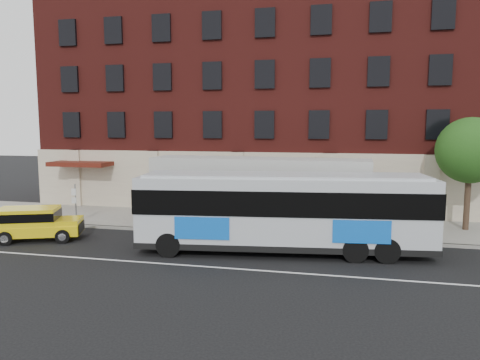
% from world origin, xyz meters
% --- Properties ---
extents(ground, '(120.00, 120.00, 0.00)m').
position_xyz_m(ground, '(0.00, 0.00, 0.00)').
color(ground, black).
rests_on(ground, ground).
extents(sidewalk, '(60.00, 6.00, 0.15)m').
position_xyz_m(sidewalk, '(0.00, 9.00, 0.07)').
color(sidewalk, '#9C978D').
rests_on(sidewalk, ground).
extents(kerb, '(60.00, 0.25, 0.15)m').
position_xyz_m(kerb, '(0.00, 6.00, 0.07)').
color(kerb, '#9C978D').
rests_on(kerb, ground).
extents(lane_line, '(60.00, 0.12, 0.01)m').
position_xyz_m(lane_line, '(0.00, 0.50, 0.01)').
color(lane_line, silver).
rests_on(lane_line, ground).
extents(building, '(30.00, 12.10, 15.00)m').
position_xyz_m(building, '(-0.01, 16.92, 7.58)').
color(building, '#551714').
rests_on(building, sidewalk).
extents(sign_pole, '(0.30, 0.20, 2.50)m').
position_xyz_m(sign_pole, '(-8.50, 6.15, 1.45)').
color(sign_pole, gray).
rests_on(sign_pole, ground).
extents(street_tree, '(3.60, 3.60, 6.20)m').
position_xyz_m(street_tree, '(13.54, 9.48, 4.41)').
color(street_tree, '#39271C').
rests_on(street_tree, sidewalk).
extents(city_bus, '(13.68, 4.44, 3.68)m').
position_xyz_m(city_bus, '(4.07, 3.36, 2.03)').
color(city_bus, silver).
rests_on(city_bus, ground).
extents(yellow_suv, '(4.56, 3.15, 1.70)m').
position_xyz_m(yellow_suv, '(-8.71, 2.78, 0.98)').
color(yellow_suv, yellow).
rests_on(yellow_suv, ground).
extents(shipping_container, '(12.34, 3.11, 4.08)m').
position_xyz_m(shipping_container, '(2.14, 7.60, 2.02)').
color(shipping_container, black).
rests_on(shipping_container, ground).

